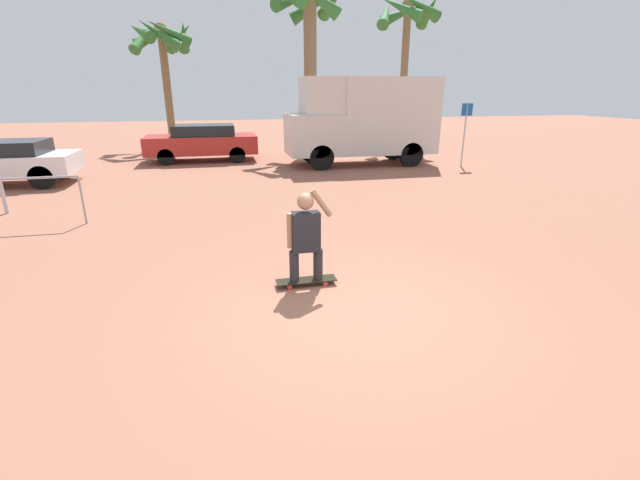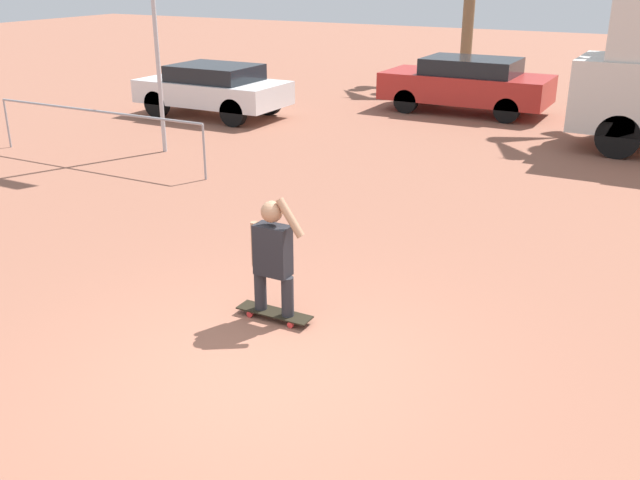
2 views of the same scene
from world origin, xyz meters
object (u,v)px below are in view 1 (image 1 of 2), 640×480
(palm_tree_far_left, at_px, (162,43))
(street_sign, at_px, (465,126))
(person_skateboarder, at_px, (306,233))
(palm_tree_near_van, at_px, (407,24))
(camper_van, at_px, (364,118))
(parked_car_white, at_px, (6,161))
(palm_tree_center_background, at_px, (309,26))
(parked_car_red, at_px, (202,142))
(skateboard, at_px, (306,281))

(palm_tree_far_left, bearing_deg, street_sign, -37.56)
(person_skateboarder, relative_size, palm_tree_near_van, 0.20)
(person_skateboarder, relative_size, palm_tree_far_left, 0.23)
(camper_van, relative_size, palm_tree_far_left, 0.94)
(camper_van, bearing_deg, parked_car_white, -173.60)
(palm_tree_center_background, bearing_deg, parked_car_red, -168.83)
(parked_car_red, height_order, palm_tree_center_background, palm_tree_center_background)
(person_skateboarder, distance_m, street_sign, 12.07)
(skateboard, relative_size, palm_tree_far_left, 0.15)
(parked_car_red, relative_size, parked_car_white, 1.13)
(parked_car_red, bearing_deg, palm_tree_near_van, 14.09)
(camper_van, bearing_deg, parked_car_red, 159.24)
(parked_car_red, distance_m, palm_tree_far_left, 6.71)
(skateboard, bearing_deg, camper_van, 67.34)
(parked_car_red, xyz_separation_m, parked_car_white, (-5.70, -3.67, -0.04))
(skateboard, relative_size, person_skateboarder, 0.65)
(palm_tree_near_van, bearing_deg, camper_van, -126.79)
(person_skateboarder, height_order, parked_car_red, person_skateboarder)
(skateboard, relative_size, parked_car_red, 0.20)
(camper_van, relative_size, street_sign, 2.44)
(parked_car_red, height_order, street_sign, street_sign)
(person_skateboarder, bearing_deg, street_sign, 49.05)
(skateboard, height_order, camper_van, camper_van)
(parked_car_white, distance_m, palm_tree_center_background, 12.28)
(person_skateboarder, xyz_separation_m, palm_tree_far_left, (-3.45, 17.82, 4.09))
(street_sign, bearing_deg, palm_tree_far_left, 142.44)
(camper_van, distance_m, street_sign, 3.79)
(camper_van, bearing_deg, street_sign, -21.06)
(person_skateboarder, distance_m, camper_van, 11.37)
(skateboard, bearing_deg, parked_car_white, 129.47)
(parked_car_red, bearing_deg, camper_van, -20.76)
(parked_car_white, bearing_deg, palm_tree_near_van, 21.60)
(parked_car_white, distance_m, palm_tree_far_left, 10.47)
(parked_car_white, xyz_separation_m, street_sign, (15.41, -0.03, 0.76))
(palm_tree_near_van, height_order, palm_tree_far_left, palm_tree_near_van)
(palm_tree_near_van, distance_m, street_sign, 7.47)
(parked_car_white, distance_m, palm_tree_near_van, 17.36)
(parked_car_red, bearing_deg, street_sign, -20.87)
(parked_car_red, height_order, parked_car_white, parked_car_red)
(camper_van, relative_size, palm_tree_near_van, 0.81)
(parked_car_red, bearing_deg, person_skateboarder, -81.96)
(palm_tree_center_background, relative_size, palm_tree_far_left, 1.16)
(skateboard, relative_size, palm_tree_near_van, 0.13)
(palm_tree_near_van, bearing_deg, palm_tree_center_background, -163.23)
(parked_car_white, bearing_deg, camper_van, 6.40)
(camper_van, xyz_separation_m, palm_tree_near_van, (3.58, 4.79, 3.97))
(palm_tree_far_left, bearing_deg, palm_tree_center_background, -32.76)
(parked_car_white, height_order, palm_tree_center_background, palm_tree_center_background)
(person_skateboarder, relative_size, parked_car_white, 0.36)
(camper_van, distance_m, parked_car_red, 6.68)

